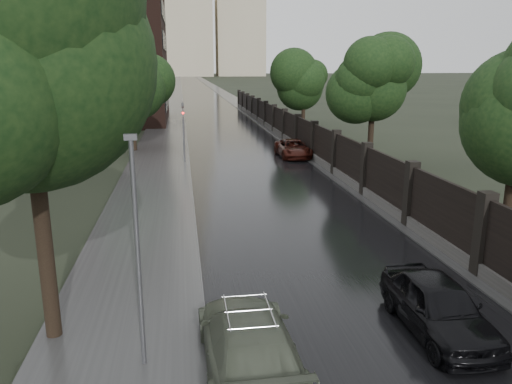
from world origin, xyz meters
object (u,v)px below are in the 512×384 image
object	(u,v)px
tree_right_b	(373,89)
tree_right_c	(304,80)
car_right_near	(438,306)
lamp_post	(138,253)
tree_left_near	(24,63)
volga_sedan	(249,343)
car_right_far	(293,148)
traffic_light	(183,127)
tree_left_far	(130,81)

from	to	relation	value
tree_right_b	tree_right_c	xyz separation A→B (m)	(0.00, 18.00, 0.00)
tree_right_c	car_right_near	xyz separation A→B (m)	(-5.90, -37.97, -4.25)
tree_right_c	lamp_post	bearing A→B (deg)	-108.52
tree_right_c	tree_left_near	bearing A→B (deg)	-112.20
tree_right_b	volga_sedan	bearing A→B (deg)	-117.04
tree_right_b	volga_sedan	xyz separation A→B (m)	(-10.69, -20.93, -4.25)
car_right_near	car_right_far	distance (m)	24.20
traffic_light	volga_sedan	world-z (taller)	traffic_light
tree_left_far	volga_sedan	bearing A→B (deg)	-80.55
traffic_light	car_right_near	xyz separation A→B (m)	(5.90, -22.97, -1.70)
tree_right_b	lamp_post	world-z (taller)	tree_right_b
tree_left_far	traffic_light	size ratio (longest dim) A/B	1.85
tree_left_near	car_right_near	bearing A→B (deg)	-6.04
lamp_post	car_right_near	xyz separation A→B (m)	(7.00, 0.53, -1.97)
lamp_post	car_right_near	bearing A→B (deg)	4.30
lamp_post	volga_sedan	xyz separation A→B (m)	(2.21, -0.43, -1.97)
car_right_near	car_right_far	xyz separation A→B (m)	(1.80, 24.13, -0.08)
tree_right_c	volga_sedan	xyz separation A→B (m)	(-10.69, -38.93, -4.25)
tree_right_b	traffic_light	world-z (taller)	tree_right_b
car_right_far	volga_sedan	bearing A→B (deg)	-105.27
tree_right_b	volga_sedan	size ratio (longest dim) A/B	1.46
tree_right_b	tree_left_far	bearing A→B (deg)	152.70
tree_left_near	car_right_far	world-z (taller)	tree_left_near
tree_right_c	car_right_far	world-z (taller)	tree_right_c
car_right_near	tree_right_c	bearing A→B (deg)	81.50
tree_left_near	lamp_post	world-z (taller)	tree_left_near
tree_left_near	tree_left_far	xyz separation A→B (m)	(-0.40, 27.00, -1.18)
tree_left_near	volga_sedan	size ratio (longest dim) A/B	1.91
car_right_near	tree_right_b	bearing A→B (deg)	73.88
car_right_near	volga_sedan	bearing A→B (deg)	-168.33
tree_right_c	traffic_light	distance (m)	19.26
tree_right_b	car_right_far	distance (m)	7.27
tree_left_far	volga_sedan	size ratio (longest dim) A/B	1.54
tree_right_b	car_right_near	xyz separation A→B (m)	(-5.90, -19.97, -4.25)
tree_right_b	tree_right_c	world-z (taller)	same
tree_left_near	tree_right_c	size ratio (longest dim) A/B	1.31
tree_right_b	tree_right_c	distance (m)	18.00
lamp_post	tree_left_near	bearing A→B (deg)	145.71
tree_right_c	traffic_light	bearing A→B (deg)	-128.18
traffic_light	car_right_near	size ratio (longest dim) A/B	0.98
tree_left_near	tree_right_b	distance (m)	24.31
traffic_light	car_right_near	world-z (taller)	traffic_light
traffic_light	volga_sedan	size ratio (longest dim) A/B	0.83
tree_left_far	tree_right_b	xyz separation A→B (m)	(15.50, -8.00, -0.29)
tree_right_b	car_right_far	xyz separation A→B (m)	(-4.10, 4.15, -4.33)
tree_left_far	volga_sedan	xyz separation A→B (m)	(4.81, -28.93, -4.55)
car_right_far	tree_right_c	bearing A→B (deg)	72.95
lamp_post	car_right_far	size ratio (longest dim) A/B	1.14
tree_left_far	tree_right_c	world-z (taller)	tree_left_far
lamp_post	car_right_near	world-z (taller)	lamp_post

